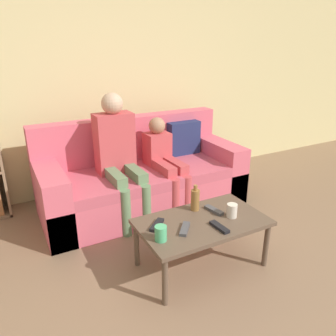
# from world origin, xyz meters

# --- Properties ---
(wall_back) EXTENTS (12.00, 0.06, 2.60)m
(wall_back) POSITION_xyz_m (0.00, 2.72, 1.30)
(wall_back) COLOR beige
(wall_back) RESTS_ON ground_plane
(couch) EXTENTS (2.00, 0.86, 0.88)m
(couch) POSITION_xyz_m (0.15, 2.05, 0.29)
(couch) COLOR #DB5B70
(couch) RESTS_ON ground_plane
(coffee_table) EXTENTS (0.93, 0.54, 0.39)m
(coffee_table) POSITION_xyz_m (0.13, 0.94, 0.35)
(coffee_table) COLOR brown
(coffee_table) RESTS_ON ground_plane
(person_adult) EXTENTS (0.36, 0.61, 1.18)m
(person_adult) POSITION_xyz_m (-0.13, 1.97, 0.67)
(person_adult) COLOR #66845B
(person_adult) RESTS_ON ground_plane
(person_child) EXTENTS (0.25, 0.61, 0.91)m
(person_child) POSITION_xyz_m (0.33, 1.92, 0.52)
(person_child) COLOR #C6474C
(person_child) RESTS_ON ground_plane
(cup_near) EXTENTS (0.08, 0.08, 0.10)m
(cup_near) POSITION_xyz_m (0.35, 0.88, 0.44)
(cup_near) COLOR silver
(cup_near) RESTS_ON coffee_table
(cup_far) EXTENTS (0.08, 0.08, 0.10)m
(cup_far) POSITION_xyz_m (-0.25, 0.85, 0.44)
(cup_far) COLOR #4CB77A
(cup_far) RESTS_ON coffee_table
(tv_remote_0) EXTENTS (0.15, 0.16, 0.02)m
(tv_remote_0) POSITION_xyz_m (-0.05, 0.88, 0.40)
(tv_remote_0) COLOR #47474C
(tv_remote_0) RESTS_ON coffee_table
(tv_remote_1) EXTENTS (0.06, 0.17, 0.02)m
(tv_remote_1) POSITION_xyz_m (0.18, 0.79, 0.40)
(tv_remote_1) COLOR black
(tv_remote_1) RESTS_ON coffee_table
(tv_remote_2) EXTENTS (0.08, 0.18, 0.02)m
(tv_remote_2) POSITION_xyz_m (0.28, 1.01, 0.40)
(tv_remote_2) COLOR #47474C
(tv_remote_2) RESTS_ON coffee_table
(tv_remote_3) EXTENTS (0.16, 0.15, 0.02)m
(tv_remote_3) POSITION_xyz_m (-0.20, 1.02, 0.40)
(tv_remote_3) COLOR black
(tv_remote_3) RESTS_ON coffee_table
(bottle) EXTENTS (0.07, 0.07, 0.21)m
(bottle) POSITION_xyz_m (0.17, 1.10, 0.47)
(bottle) COLOR olive
(bottle) RESTS_ON coffee_table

